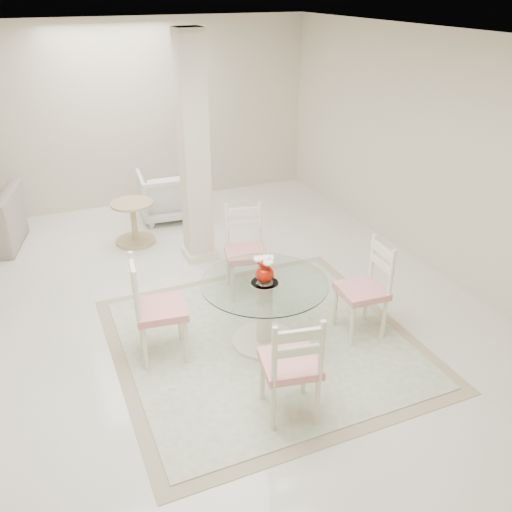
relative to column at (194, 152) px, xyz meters
name	(u,v)px	position (x,y,z in m)	size (l,w,h in m)	color
ground	(192,317)	(-0.50, -1.30, -1.35)	(7.00, 7.00, 0.00)	white
room_shell	(181,141)	(-0.50, -1.30, 0.51)	(6.02, 7.02, 2.71)	beige
column	(194,152)	(0.00, 0.00, 0.00)	(0.30, 0.30, 2.70)	beige
area_rug	(264,342)	(0.01, -2.02, -1.34)	(2.79, 2.79, 0.02)	tan
dining_table	(264,313)	(0.01, -2.02, -1.01)	(1.17, 1.17, 0.68)	beige
red_vase	(265,270)	(0.01, -2.02, -0.54)	(0.20, 0.19, 0.26)	#A01404
dining_chair_east	(368,282)	(1.00, -2.22, -0.79)	(0.45, 0.45, 1.06)	#F3EEC8
dining_chair_north	(245,244)	(0.22, -1.02, -0.77)	(0.53, 0.53, 1.10)	beige
dining_chair_west	(152,302)	(-1.00, -1.81, -0.76)	(0.50, 0.50, 1.12)	#F4EBC9
dining_chair_south	(293,360)	(-0.21, -3.01, -0.78)	(0.51, 0.51, 1.08)	#EDE7C3
armchair_white	(166,195)	(-0.04, 1.40, -1.00)	(0.75, 0.77, 0.70)	white
side_table	(134,224)	(-0.66, 0.73, -1.09)	(0.55, 0.55, 0.57)	tan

